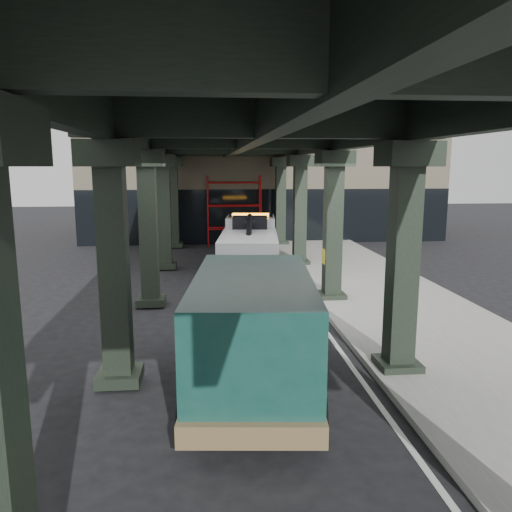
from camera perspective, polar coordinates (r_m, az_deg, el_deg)
ground at (r=14.83m, az=0.57°, el=-7.48°), size 90.00×90.00×0.00m
sidewalk at (r=17.70m, az=14.55°, el=-4.63°), size 5.00×40.00×0.15m
lane_stripe at (r=16.97m, az=5.59°, el=-5.22°), size 0.12×38.00×0.01m
viaduct at (r=16.12m, az=-1.63°, el=13.60°), size 7.40×32.00×6.40m
building at (r=34.23m, az=0.36°, el=9.35°), size 22.00×10.00×8.00m
scaffolding at (r=28.83m, az=-2.52°, el=5.42°), size 3.08×0.88×4.00m
tow_truck at (r=21.09m, az=-0.72°, el=1.30°), size 2.95×7.94×2.55m
towed_van at (r=10.08m, az=-0.34°, el=-8.24°), size 2.91×6.23×2.45m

